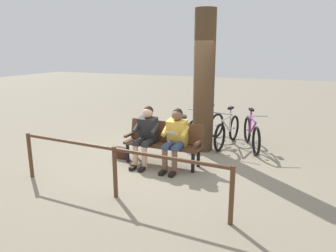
# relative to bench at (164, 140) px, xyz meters

# --- Properties ---
(ground_plane) EXTENTS (40.00, 40.00, 0.00)m
(ground_plane) POSITION_rel_bench_xyz_m (0.17, 0.14, -0.51)
(ground_plane) COLOR gray
(bench) EXTENTS (1.60, 0.49, 0.87)m
(bench) POSITION_rel_bench_xyz_m (0.00, 0.00, 0.00)
(bench) COLOR #51331E
(bench) RESTS_ON ground
(person_reading) EXTENTS (0.49, 0.77, 1.20)m
(person_reading) POSITION_rel_bench_xyz_m (-0.32, 0.17, 0.16)
(person_reading) COLOR gold
(person_reading) RESTS_ON ground
(person_companion) EXTENTS (0.49, 0.77, 1.20)m
(person_companion) POSITION_rel_bench_xyz_m (0.32, 0.16, 0.16)
(person_companion) COLOR #262628
(person_companion) RESTS_ON ground
(handbag) EXTENTS (0.31, 0.17, 0.24)m
(handbag) POSITION_rel_bench_xyz_m (0.98, 0.07, -0.39)
(handbag) COLOR #3F1E14
(handbag) RESTS_ON ground
(tree_trunk) EXTENTS (0.48, 0.48, 3.18)m
(tree_trunk) POSITION_rel_bench_xyz_m (-0.47, -1.20, 1.08)
(tree_trunk) COLOR #4C3823
(tree_trunk) RESTS_ON ground
(litter_bin) EXTENTS (0.37, 0.37, 0.73)m
(litter_bin) POSITION_rel_bench_xyz_m (0.18, -1.37, -0.14)
(litter_bin) COLOR slate
(litter_bin) RESTS_ON ground
(bicycle_black) EXTENTS (0.69, 1.60, 0.94)m
(bicycle_black) POSITION_rel_bench_xyz_m (-1.52, -1.73, -0.15)
(bicycle_black) COLOR black
(bicycle_black) RESTS_ON ground
(bicycle_green) EXTENTS (0.48, 1.67, 0.94)m
(bicycle_green) POSITION_rel_bench_xyz_m (-0.94, -1.74, -0.15)
(bicycle_green) COLOR black
(bicycle_green) RESTS_ON ground
(bicycle_blue) EXTENTS (0.66, 1.61, 0.94)m
(bicycle_blue) POSITION_rel_bench_xyz_m (-0.35, -1.87, -0.15)
(bicycle_blue) COLOR black
(bicycle_blue) RESTS_ON ground
(railing_fence) EXTENTS (3.83, 0.28, 0.85)m
(railing_fence) POSITION_rel_bench_xyz_m (0.10, 1.73, 0.11)
(railing_fence) COLOR #51331E
(railing_fence) RESTS_ON ground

